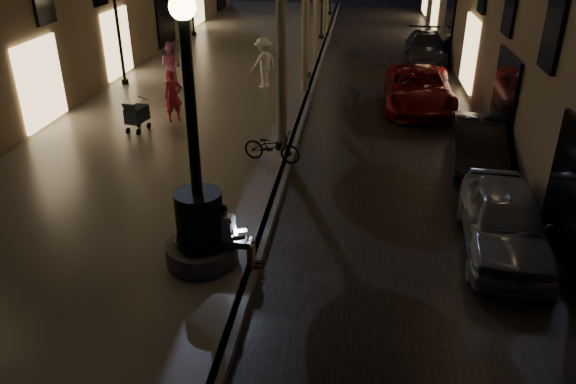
# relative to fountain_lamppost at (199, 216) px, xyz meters

# --- Properties ---
(ground) EXTENTS (120.00, 120.00, 0.00)m
(ground) POSITION_rel_fountain_lamppost_xyz_m (1.00, 13.00, -1.21)
(ground) COLOR black
(ground) RESTS_ON ground
(cobble_lane) EXTENTS (6.00, 45.00, 0.02)m
(cobble_lane) POSITION_rel_fountain_lamppost_xyz_m (4.00, 13.00, -1.20)
(cobble_lane) COLOR black
(cobble_lane) RESTS_ON ground
(promenade) EXTENTS (8.00, 45.00, 0.20)m
(promenade) POSITION_rel_fountain_lamppost_xyz_m (-3.00, 13.00, -1.11)
(promenade) COLOR slate
(promenade) RESTS_ON ground
(curb_strip) EXTENTS (0.25, 45.00, 0.20)m
(curb_strip) POSITION_rel_fountain_lamppost_xyz_m (1.00, 13.00, -1.11)
(curb_strip) COLOR #59595B
(curb_strip) RESTS_ON ground
(fountain_lamppost) EXTENTS (1.40, 1.40, 5.21)m
(fountain_lamppost) POSITION_rel_fountain_lamppost_xyz_m (0.00, 0.00, 0.00)
(fountain_lamppost) COLOR #59595B
(fountain_lamppost) RESTS_ON promenade
(seated_man_laptop) EXTENTS (0.90, 0.30, 1.27)m
(seated_man_laptop) POSITION_rel_fountain_lamppost_xyz_m (0.61, -0.00, -0.33)
(seated_man_laptop) COLOR tan
(seated_man_laptop) RESTS_ON promenade
(lamp_curb_a) EXTENTS (0.36, 0.36, 4.81)m
(lamp_curb_a) POSITION_rel_fountain_lamppost_xyz_m (0.70, 6.00, 2.02)
(lamp_curb_a) COLOR black
(lamp_curb_a) RESTS_ON promenade
(lamp_curb_b) EXTENTS (0.36, 0.36, 4.81)m
(lamp_curb_b) POSITION_rel_fountain_lamppost_xyz_m (0.70, 14.00, 2.02)
(lamp_curb_b) COLOR black
(lamp_curb_b) RESTS_ON promenade
(lamp_left_b) EXTENTS (0.36, 0.36, 4.81)m
(lamp_left_b) POSITION_rel_fountain_lamppost_xyz_m (-6.40, 12.00, 2.02)
(lamp_left_b) COLOR black
(lamp_left_b) RESTS_ON promenade
(stroller) EXTENTS (0.60, 1.09, 1.10)m
(stroller) POSITION_rel_fountain_lamppost_xyz_m (-3.90, 6.85, -0.46)
(stroller) COLOR black
(stroller) RESTS_ON promenade
(car_front) EXTENTS (1.90, 4.12, 1.37)m
(car_front) POSITION_rel_fountain_lamppost_xyz_m (5.97, 1.55, -0.53)
(car_front) COLOR #9EA1A5
(car_front) RESTS_ON ground
(car_second) EXTENTS (1.73, 3.96, 1.26)m
(car_second) POSITION_rel_fountain_lamppost_xyz_m (6.20, 6.01, -0.58)
(car_second) COLOR black
(car_second) RESTS_ON ground
(car_third) EXTENTS (2.43, 5.09, 1.40)m
(car_third) POSITION_rel_fountain_lamppost_xyz_m (5.00, 11.00, -0.51)
(car_third) COLOR maroon
(car_third) RESTS_ON ground
(car_rear) EXTENTS (1.99, 4.55, 1.30)m
(car_rear) POSITION_rel_fountain_lamppost_xyz_m (5.90, 18.44, -0.56)
(car_rear) COLOR #2D2C31
(car_rear) RESTS_ON ground
(pedestrian_red) EXTENTS (0.72, 0.68, 1.65)m
(pedestrian_red) POSITION_rel_fountain_lamppost_xyz_m (-3.07, 7.99, -0.19)
(pedestrian_red) COLOR #BE2638
(pedestrian_red) RESTS_ON promenade
(pedestrian_pink) EXTENTS (1.03, 0.90, 1.78)m
(pedestrian_pink) POSITION_rel_fountain_lamppost_xyz_m (-4.34, 11.70, -0.12)
(pedestrian_pink) COLOR pink
(pedestrian_pink) RESTS_ON promenade
(pedestrian_white) EXTENTS (1.35, 1.39, 1.91)m
(pedestrian_white) POSITION_rel_fountain_lamppost_xyz_m (-0.83, 12.32, -0.06)
(pedestrian_white) COLOR silver
(pedestrian_white) RESTS_ON promenade
(bicycle) EXTENTS (1.70, 0.89, 0.85)m
(bicycle) POSITION_rel_fountain_lamppost_xyz_m (0.60, 5.08, -0.59)
(bicycle) COLOR black
(bicycle) RESTS_ON promenade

